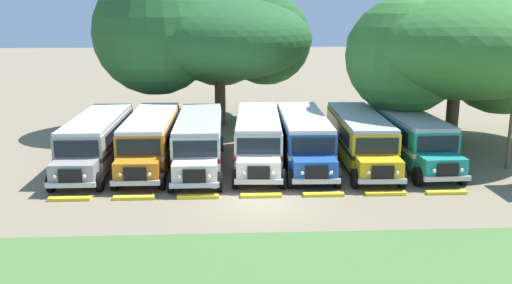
{
  "coord_description": "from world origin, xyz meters",
  "views": [
    {
      "loc": [
        -1.57,
        -24.81,
        8.87
      ],
      "look_at": [
        0.0,
        5.65,
        1.6
      ],
      "focal_mm": 39.23,
      "sensor_mm": 36.0,
      "label": 1
    }
  ],
  "objects_px": {
    "parked_bus_slot_5": "(360,136)",
    "secondary_tree": "(456,45)",
    "parked_bus_slot_6": "(409,135)",
    "parked_bus_slot_0": "(97,139)",
    "parked_bus_slot_1": "(151,137)",
    "parked_bus_slot_4": "(304,136)",
    "broad_shade_tree": "(210,36)",
    "parked_bus_slot_2": "(199,139)",
    "parked_bus_slot_3": "(258,136)"
  },
  "relations": [
    {
      "from": "parked_bus_slot_0",
      "to": "parked_bus_slot_1",
      "type": "relative_size",
      "value": 1.0
    },
    {
      "from": "parked_bus_slot_5",
      "to": "parked_bus_slot_6",
      "type": "bearing_deg",
      "value": 96.99
    },
    {
      "from": "parked_bus_slot_5",
      "to": "broad_shade_tree",
      "type": "bearing_deg",
      "value": -141.82
    },
    {
      "from": "parked_bus_slot_1",
      "to": "parked_bus_slot_4",
      "type": "distance_m",
      "value": 8.96
    },
    {
      "from": "broad_shade_tree",
      "to": "parked_bus_slot_4",
      "type": "bearing_deg",
      "value": -64.73
    },
    {
      "from": "parked_bus_slot_3",
      "to": "parked_bus_slot_6",
      "type": "relative_size",
      "value": 1.0
    },
    {
      "from": "parked_bus_slot_4",
      "to": "parked_bus_slot_6",
      "type": "distance_m",
      "value": 6.31
    },
    {
      "from": "parked_bus_slot_1",
      "to": "parked_bus_slot_4",
      "type": "height_order",
      "value": "same"
    },
    {
      "from": "parked_bus_slot_5",
      "to": "secondary_tree",
      "type": "distance_m",
      "value": 10.18
    },
    {
      "from": "parked_bus_slot_0",
      "to": "secondary_tree",
      "type": "relative_size",
      "value": 0.68
    },
    {
      "from": "parked_bus_slot_4",
      "to": "parked_bus_slot_0",
      "type": "bearing_deg",
      "value": -88.74
    },
    {
      "from": "parked_bus_slot_4",
      "to": "parked_bus_slot_5",
      "type": "relative_size",
      "value": 1.0
    },
    {
      "from": "parked_bus_slot_1",
      "to": "parked_bus_slot_2",
      "type": "height_order",
      "value": "same"
    },
    {
      "from": "parked_bus_slot_3",
      "to": "parked_bus_slot_2",
      "type": "bearing_deg",
      "value": -80.19
    },
    {
      "from": "parked_bus_slot_3",
      "to": "parked_bus_slot_5",
      "type": "distance_m",
      "value": 5.99
    },
    {
      "from": "parked_bus_slot_3",
      "to": "parked_bus_slot_4",
      "type": "height_order",
      "value": "same"
    },
    {
      "from": "parked_bus_slot_2",
      "to": "secondary_tree",
      "type": "xyz_separation_m",
      "value": [
        16.8,
        5.07,
        5.0
      ]
    },
    {
      "from": "parked_bus_slot_0",
      "to": "parked_bus_slot_5",
      "type": "xyz_separation_m",
      "value": [
        15.31,
        -0.18,
        0.0
      ]
    },
    {
      "from": "parked_bus_slot_4",
      "to": "parked_bus_slot_5",
      "type": "xyz_separation_m",
      "value": [
        3.3,
        -0.17,
        0.0
      ]
    },
    {
      "from": "parked_bus_slot_0",
      "to": "parked_bus_slot_5",
      "type": "height_order",
      "value": "same"
    },
    {
      "from": "parked_bus_slot_0",
      "to": "parked_bus_slot_2",
      "type": "relative_size",
      "value": 1.0
    },
    {
      "from": "parked_bus_slot_6",
      "to": "secondary_tree",
      "type": "height_order",
      "value": "secondary_tree"
    },
    {
      "from": "secondary_tree",
      "to": "parked_bus_slot_5",
      "type": "bearing_deg",
      "value": -146.38
    },
    {
      "from": "parked_bus_slot_4",
      "to": "secondary_tree",
      "type": "bearing_deg",
      "value": 115.18
    },
    {
      "from": "parked_bus_slot_1",
      "to": "parked_bus_slot_2",
      "type": "bearing_deg",
      "value": 80.18
    },
    {
      "from": "parked_bus_slot_3",
      "to": "secondary_tree",
      "type": "relative_size",
      "value": 0.69
    },
    {
      "from": "parked_bus_slot_2",
      "to": "parked_bus_slot_4",
      "type": "distance_m",
      "value": 6.13
    },
    {
      "from": "parked_bus_slot_1",
      "to": "parked_bus_slot_0",
      "type": "bearing_deg",
      "value": -86.41
    },
    {
      "from": "parked_bus_slot_4",
      "to": "parked_bus_slot_5",
      "type": "bearing_deg",
      "value": 88.31
    },
    {
      "from": "parked_bus_slot_4",
      "to": "parked_bus_slot_2",
      "type": "bearing_deg",
      "value": -85.58
    },
    {
      "from": "parked_bus_slot_0",
      "to": "parked_bus_slot_3",
      "type": "xyz_separation_m",
      "value": [
        9.33,
        0.07,
        0.0
      ]
    },
    {
      "from": "parked_bus_slot_2",
      "to": "parked_bus_slot_5",
      "type": "xyz_separation_m",
      "value": [
        9.42,
        0.16,
        0.0
      ]
    },
    {
      "from": "parked_bus_slot_1",
      "to": "broad_shade_tree",
      "type": "relative_size",
      "value": 0.66
    },
    {
      "from": "parked_bus_slot_5",
      "to": "broad_shade_tree",
      "type": "height_order",
      "value": "broad_shade_tree"
    },
    {
      "from": "parked_bus_slot_0",
      "to": "broad_shade_tree",
      "type": "distance_m",
      "value": 14.63
    },
    {
      "from": "parked_bus_slot_5",
      "to": "secondary_tree",
      "type": "xyz_separation_m",
      "value": [
        7.38,
        4.91,
        5.0
      ]
    },
    {
      "from": "parked_bus_slot_2",
      "to": "parked_bus_slot_0",
      "type": "bearing_deg",
      "value": -93.53
    },
    {
      "from": "parked_bus_slot_0",
      "to": "parked_bus_slot_4",
      "type": "bearing_deg",
      "value": 90.46
    },
    {
      "from": "parked_bus_slot_0",
      "to": "parked_bus_slot_3",
      "type": "distance_m",
      "value": 9.33
    },
    {
      "from": "parked_bus_slot_6",
      "to": "secondary_tree",
      "type": "distance_m",
      "value": 8.1
    },
    {
      "from": "parked_bus_slot_4",
      "to": "parked_bus_slot_6",
      "type": "height_order",
      "value": "same"
    },
    {
      "from": "parked_bus_slot_5",
      "to": "parked_bus_slot_6",
      "type": "relative_size",
      "value": 1.0
    },
    {
      "from": "parked_bus_slot_3",
      "to": "parked_bus_slot_6",
      "type": "distance_m",
      "value": 8.99
    },
    {
      "from": "parked_bus_slot_1",
      "to": "parked_bus_slot_3",
      "type": "distance_m",
      "value": 6.28
    },
    {
      "from": "parked_bus_slot_3",
      "to": "parked_bus_slot_6",
      "type": "xyz_separation_m",
      "value": [
        8.99,
        0.02,
        0.0
      ]
    },
    {
      "from": "parked_bus_slot_2",
      "to": "broad_shade_tree",
      "type": "bearing_deg",
      "value": 177.93
    },
    {
      "from": "parked_bus_slot_0",
      "to": "parked_bus_slot_6",
      "type": "relative_size",
      "value": 1.0
    },
    {
      "from": "parked_bus_slot_6",
      "to": "parked_bus_slot_5",
      "type": "bearing_deg",
      "value": -86.54
    },
    {
      "from": "parked_bus_slot_3",
      "to": "parked_bus_slot_4",
      "type": "bearing_deg",
      "value": 91.27
    },
    {
      "from": "parked_bus_slot_3",
      "to": "secondary_tree",
      "type": "distance_m",
      "value": 15.01
    }
  ]
}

